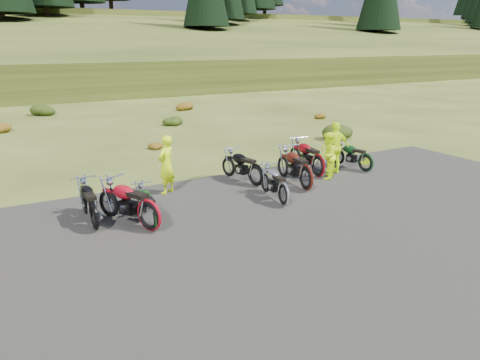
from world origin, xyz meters
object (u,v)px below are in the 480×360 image
motorcycle_0 (96,231)px  person_middle (166,166)px  motorcycle_7 (365,172)px  motorcycle_3 (283,206)px

motorcycle_0 → person_middle: person_middle is taller
motorcycle_0 → motorcycle_7: size_ratio=1.11×
motorcycle_0 → motorcycle_3: bearing=-97.3°
motorcycle_0 → motorcycle_7: (9.83, 0.78, 0.00)m
motorcycle_0 → motorcycle_7: 9.86m
motorcycle_3 → person_middle: person_middle is taller
motorcycle_0 → person_middle: size_ratio=1.16×
person_middle → motorcycle_3: bearing=99.3°
motorcycle_0 → motorcycle_7: bearing=-84.2°
motorcycle_3 → person_middle: (-2.53, 2.72, 0.91)m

